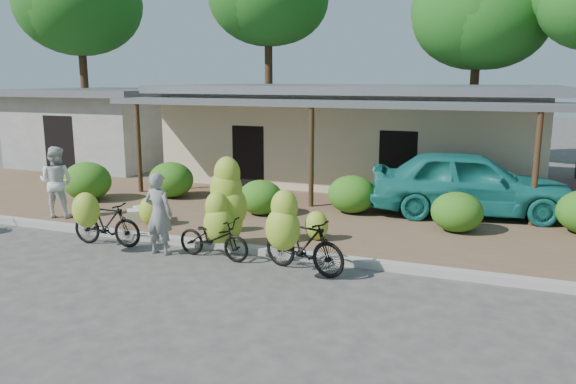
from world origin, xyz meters
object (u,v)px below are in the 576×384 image
(bike_center, at_px, (222,216))
(sack_near, at_px, (145,215))
(tree_back_left, at_px, (77,3))
(vendor, at_px, (159,214))
(bystander, at_px, (56,182))
(teal_van, at_px, (469,183))
(bike_right, at_px, (298,238))
(sack_far, at_px, (145,213))
(bike_left, at_px, (102,221))
(tree_center_right, at_px, (474,14))

(bike_center, xyz_separation_m, sack_near, (-2.84, 1.32, -0.55))
(tree_back_left, relative_size, vendor, 5.29)
(bystander, relative_size, teal_van, 0.36)
(bike_right, bearing_deg, teal_van, -10.36)
(tree_back_left, distance_m, bike_center, 18.51)
(sack_far, bearing_deg, bystander, -163.99)
(sack_far, height_order, teal_van, teal_van)
(sack_far, bearing_deg, sack_near, -54.83)
(tree_back_left, relative_size, bystander, 5.06)
(sack_near, height_order, vendor, vendor)
(sack_near, bearing_deg, bike_right, -22.22)
(bike_left, height_order, vendor, vendor)
(bike_center, relative_size, vendor, 1.17)
(tree_back_left, distance_m, bike_right, 20.31)
(bike_right, height_order, sack_near, bike_right)
(tree_back_left, bearing_deg, teal_van, -20.07)
(vendor, xyz_separation_m, bystander, (-3.98, 1.39, 0.16))
(bike_right, relative_size, sack_near, 2.17)
(tree_center_right, xyz_separation_m, bike_left, (-6.35, -15.41, -5.53))
(tree_center_right, height_order, bystander, tree_center_right)
(bike_right, distance_m, bystander, 7.25)
(bike_center, bearing_deg, bike_right, -102.55)
(sack_far, distance_m, vendor, 2.76)
(bike_left, xyz_separation_m, vendor, (1.40, 0.05, 0.27))
(bike_center, relative_size, sack_near, 2.37)
(bike_left, distance_m, sack_far, 2.13)
(vendor, distance_m, teal_van, 7.84)
(tree_center_right, bearing_deg, sack_near, -115.91)
(bike_center, distance_m, bike_right, 2.00)
(bike_center, distance_m, teal_van, 6.66)
(bike_right, bearing_deg, tree_center_right, 8.35)
(bike_left, bearing_deg, teal_van, -56.61)
(bike_center, distance_m, vendor, 1.29)
(bike_center, distance_m, bystander, 5.27)
(tree_center_right, height_order, sack_far, tree_center_right)
(bike_left, distance_m, bike_center, 2.67)
(bike_center, xyz_separation_m, sack_far, (-3.00, 1.54, -0.56))
(tree_back_left, height_order, bystander, tree_back_left)
(tree_back_left, distance_m, bystander, 14.48)
(tree_back_left, relative_size, teal_van, 1.83)
(teal_van, bearing_deg, sack_far, 103.73)
(tree_center_right, relative_size, bystander, 4.53)
(teal_van, bearing_deg, sack_near, 105.58)
(tree_center_right, xyz_separation_m, sack_far, (-6.75, -13.34, -5.87))
(sack_near, bearing_deg, vendor, -47.54)
(sack_far, bearing_deg, teal_van, 23.98)
(tree_back_left, relative_size, bike_center, 4.52)
(tree_back_left, distance_m, sack_far, 15.70)
(tree_center_right, xyz_separation_m, bike_center, (-3.75, -14.89, -5.30))
(bike_left, xyz_separation_m, sack_near, (-0.24, 1.85, -0.32))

